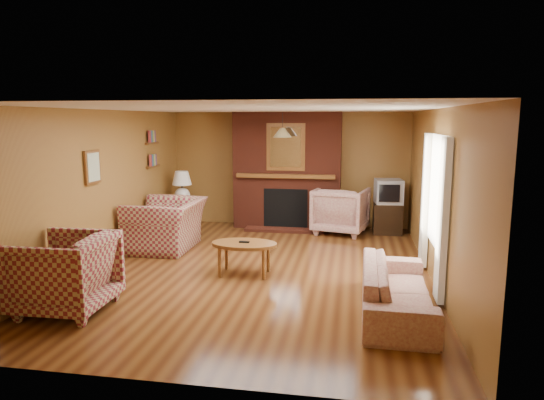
% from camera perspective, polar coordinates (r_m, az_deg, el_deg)
% --- Properties ---
extents(floor, '(6.50, 6.50, 0.00)m').
position_cam_1_polar(floor, '(7.40, -1.47, -8.23)').
color(floor, '#49240F').
rests_on(floor, ground).
extents(ceiling, '(6.50, 6.50, 0.00)m').
position_cam_1_polar(ceiling, '(7.05, -1.56, 10.68)').
color(ceiling, white).
rests_on(ceiling, wall_back).
extents(wall_back, '(6.50, 0.00, 6.50)m').
position_cam_1_polar(wall_back, '(10.31, 2.01, 3.63)').
color(wall_back, olive).
rests_on(wall_back, floor).
extents(wall_front, '(6.50, 0.00, 6.50)m').
position_cam_1_polar(wall_front, '(4.06, -10.53, -5.73)').
color(wall_front, olive).
rests_on(wall_front, floor).
extents(wall_left, '(0.00, 6.50, 6.50)m').
position_cam_1_polar(wall_left, '(8.00, -19.37, 1.39)').
color(wall_left, olive).
rests_on(wall_left, floor).
extents(wall_right, '(0.00, 6.50, 6.50)m').
position_cam_1_polar(wall_right, '(7.09, 18.73, 0.44)').
color(wall_right, olive).
rests_on(wall_right, floor).
extents(fireplace, '(2.20, 0.82, 2.40)m').
position_cam_1_polar(fireplace, '(10.05, 1.80, 3.37)').
color(fireplace, '#582013').
rests_on(fireplace, floor).
extents(window_right, '(0.10, 1.85, 2.00)m').
position_cam_1_polar(window_right, '(6.90, 18.56, -0.41)').
color(window_right, beige).
rests_on(window_right, wall_right).
extents(bookshelf, '(0.09, 0.55, 0.71)m').
position_cam_1_polar(bookshelf, '(9.63, -13.74, 5.73)').
color(bookshelf, brown).
rests_on(bookshelf, wall_left).
extents(botanical_print, '(0.05, 0.40, 0.50)m').
position_cam_1_polar(botanical_print, '(7.68, -20.38, 3.65)').
color(botanical_print, brown).
rests_on(botanical_print, wall_left).
extents(pendant_light, '(0.36, 0.36, 0.48)m').
position_cam_1_polar(pendant_light, '(9.32, 1.24, 7.93)').
color(pendant_light, black).
rests_on(pendant_light, ceiling).
extents(plaid_loveseat, '(1.17, 1.34, 0.86)m').
position_cam_1_polar(plaid_loveseat, '(8.68, -12.35, -2.85)').
color(plaid_loveseat, maroon).
rests_on(plaid_loveseat, floor).
extents(plaid_armchair, '(1.04, 1.01, 0.93)m').
position_cam_1_polar(plaid_armchair, '(6.25, -23.19, -7.92)').
color(plaid_armchair, maroon).
rests_on(plaid_armchair, floor).
extents(floral_sofa, '(0.81, 2.00, 0.58)m').
position_cam_1_polar(floral_sofa, '(5.95, 14.44, -10.10)').
color(floral_sofa, '#BCAE92').
rests_on(floral_sofa, floor).
extents(floral_armchair, '(1.18, 1.21, 0.92)m').
position_cam_1_polar(floral_armchair, '(9.75, 8.09, -1.20)').
color(floral_armchair, '#BCAE92').
rests_on(floral_armchair, floor).
extents(coffee_table, '(0.96, 0.60, 0.50)m').
position_cam_1_polar(coffee_table, '(7.09, -3.28, -5.46)').
color(coffee_table, brown).
rests_on(coffee_table, floor).
extents(side_table, '(0.43, 0.43, 0.55)m').
position_cam_1_polar(side_table, '(10.19, -10.44, -1.87)').
color(side_table, brown).
rests_on(side_table, floor).
extents(table_lamp, '(0.40, 0.40, 0.66)m').
position_cam_1_polar(table_lamp, '(10.08, -10.55, 1.71)').
color(table_lamp, silver).
rests_on(table_lamp, side_table).
extents(tv_stand, '(0.56, 0.51, 0.61)m').
position_cam_1_polar(tv_stand, '(9.93, 13.43, -2.09)').
color(tv_stand, black).
rests_on(tv_stand, floor).
extents(crt_tv, '(0.57, 0.56, 0.48)m').
position_cam_1_polar(crt_tv, '(9.84, 13.55, 0.99)').
color(crt_tv, '#9A9CA1').
rests_on(crt_tv, tv_stand).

